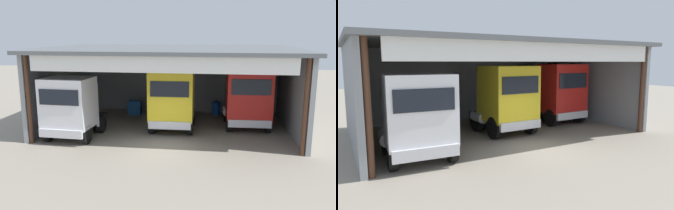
% 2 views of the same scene
% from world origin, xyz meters
% --- Properties ---
extents(ground_plane, '(80.00, 80.00, 0.00)m').
position_xyz_m(ground_plane, '(0.00, 0.00, 0.00)').
color(ground_plane, gray).
rests_on(ground_plane, ground).
extents(workshop_shed, '(15.07, 9.64, 4.94)m').
position_xyz_m(workshop_shed, '(0.00, 5.37, 3.46)').
color(workshop_shed, gray).
rests_on(workshop_shed, ground).
extents(truck_white_yard_outside, '(2.74, 4.55, 3.47)m').
position_xyz_m(truck_white_yard_outside, '(-5.12, 1.17, 1.80)').
color(truck_white_yard_outside, white).
rests_on(truck_white_yard_outside, ground).
extents(truck_yellow_center_left_bay, '(2.74, 4.41, 3.71)m').
position_xyz_m(truck_yellow_center_left_bay, '(0.19, 3.50, 1.97)').
color(truck_yellow_center_left_bay, yellow).
rests_on(truck_yellow_center_left_bay, ground).
extents(truck_red_right_bay, '(2.84, 4.94, 3.78)m').
position_xyz_m(truck_red_right_bay, '(4.67, 4.58, 1.93)').
color(truck_red_right_bay, red).
rests_on(truck_red_right_bay, ground).
extents(oil_drum, '(0.58, 0.58, 0.92)m').
position_xyz_m(oil_drum, '(2.79, 8.14, 0.46)').
color(oil_drum, '#194CB2').
rests_on(oil_drum, ground).
extents(tool_cart, '(0.90, 0.60, 1.00)m').
position_xyz_m(tool_cart, '(-3.00, 7.35, 0.50)').
color(tool_cart, '#1E59A5').
rests_on(tool_cart, ground).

